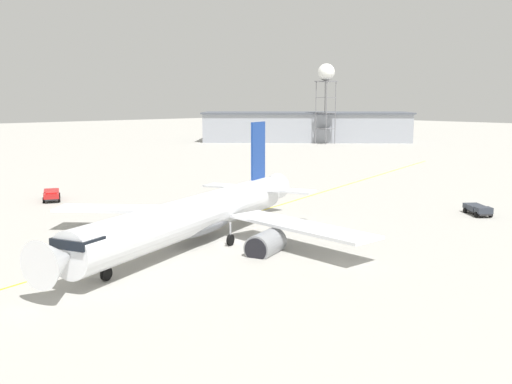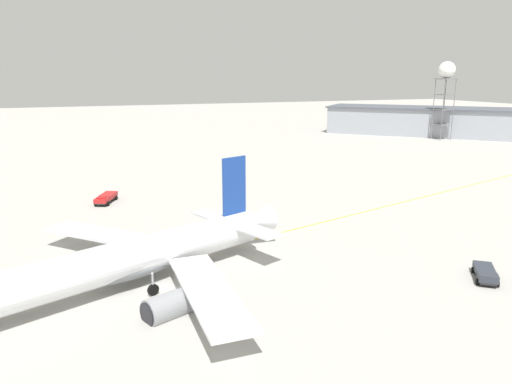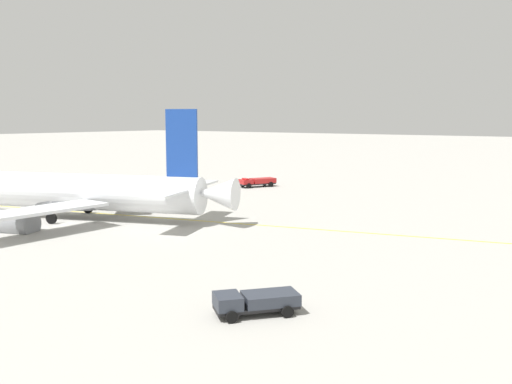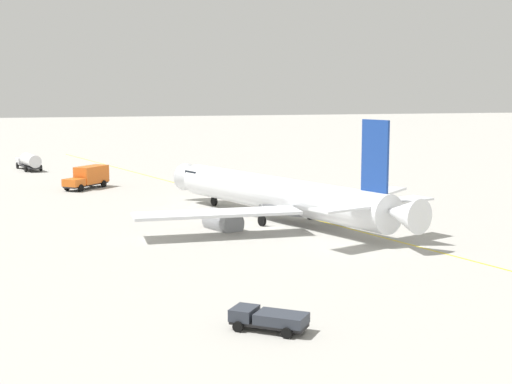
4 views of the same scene
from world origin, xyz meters
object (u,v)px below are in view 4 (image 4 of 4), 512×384
Objects in this scene: airliner_main at (281,197)px; baggage_truck_truck at (268,319)px; fuel_tanker_truck at (29,161)px; catering_truck_truck at (88,177)px.

baggage_truck_truck is at bearing 140.51° from airliner_main.
baggage_truck_truck is at bearing 174.87° from fuel_tanker_truck.
fuel_tanker_truck is 2.06× the size of baggage_truck_truck.
catering_truck_truck is (-31.94, -18.23, -0.97)m from airliner_main.
baggage_truck_truck is at bearing 47.33° from catering_truck_truck.
baggage_truck_truck is (65.57, 6.82, -0.94)m from catering_truck_truck.
baggage_truck_truck is (33.63, -11.42, -1.91)m from airliner_main.
airliner_main is at bearing -169.98° from fuel_tanker_truck.
catering_truck_truck is at bearing -176.69° from fuel_tanker_truck.
baggage_truck_truck is (92.03, 15.38, -0.86)m from fuel_tanker_truck.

